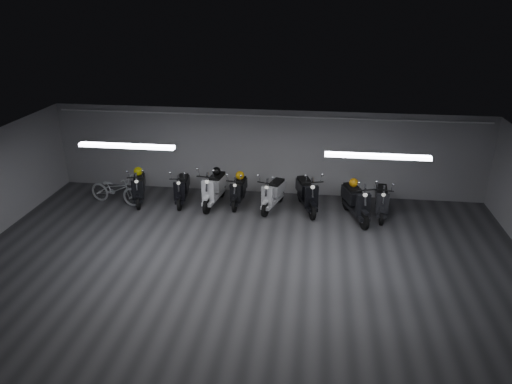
# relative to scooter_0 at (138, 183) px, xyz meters

# --- Properties ---
(floor) EXTENTS (14.00, 10.00, 0.01)m
(floor) POSITION_rel_scooter_0_xyz_m (3.90, -3.69, -0.66)
(floor) COLOR #333335
(floor) RESTS_ON ground
(ceiling) EXTENTS (14.00, 10.00, 0.01)m
(ceiling) POSITION_rel_scooter_0_xyz_m (3.90, -3.69, 2.15)
(ceiling) COLOR gray
(ceiling) RESTS_ON ground
(back_wall) EXTENTS (14.00, 0.01, 2.80)m
(back_wall) POSITION_rel_scooter_0_xyz_m (3.90, 1.31, 0.75)
(back_wall) COLOR gray
(back_wall) RESTS_ON ground
(fluor_strip_left) EXTENTS (2.40, 0.18, 0.08)m
(fluor_strip_left) POSITION_rel_scooter_0_xyz_m (0.90, -2.69, 2.09)
(fluor_strip_left) COLOR white
(fluor_strip_left) RESTS_ON ceiling
(fluor_strip_right) EXTENTS (2.40, 0.18, 0.08)m
(fluor_strip_right) POSITION_rel_scooter_0_xyz_m (6.90, -2.69, 2.09)
(fluor_strip_right) COLOR white
(fluor_strip_right) RESTS_ON ceiling
(conduit) EXTENTS (13.60, 0.05, 0.05)m
(conduit) POSITION_rel_scooter_0_xyz_m (3.90, 1.23, 1.97)
(conduit) COLOR white
(conduit) RESTS_ON back_wall
(scooter_0) EXTENTS (1.04, 1.84, 1.30)m
(scooter_0) POSITION_rel_scooter_0_xyz_m (0.00, 0.00, 0.00)
(scooter_0) COLOR black
(scooter_0) RESTS_ON floor
(scooter_1) EXTENTS (0.75, 1.75, 1.26)m
(scooter_1) POSITION_rel_scooter_0_xyz_m (1.37, 0.11, -0.02)
(scooter_1) COLOR black
(scooter_1) RESTS_ON floor
(scooter_2) EXTENTS (0.92, 2.03, 1.46)m
(scooter_2) POSITION_rel_scooter_0_xyz_m (2.41, 0.07, 0.08)
(scooter_2) COLOR silver
(scooter_2) RESTS_ON floor
(scooter_3) EXTENTS (0.65, 1.68, 1.23)m
(scooter_3) POSITION_rel_scooter_0_xyz_m (3.16, 0.20, -0.04)
(scooter_3) COLOR black
(scooter_3) RESTS_ON floor
(scooter_6) EXTENTS (1.08, 1.87, 1.32)m
(scooter_6) POSITION_rel_scooter_0_xyz_m (4.27, 0.01, 0.01)
(scooter_6) COLOR silver
(scooter_6) RESTS_ON floor
(scooter_7) EXTENTS (1.18, 2.05, 1.45)m
(scooter_7) POSITION_rel_scooter_0_xyz_m (5.30, 0.05, 0.07)
(scooter_7) COLOR black
(scooter_7) RESTS_ON floor
(scooter_8) EXTENTS (1.26, 2.09, 1.47)m
(scooter_8) POSITION_rel_scooter_0_xyz_m (6.74, -0.38, 0.08)
(scooter_8) COLOR black
(scooter_8) RESTS_ON floor
(scooter_9) EXTENTS (0.71, 1.80, 1.31)m
(scooter_9) POSITION_rel_scooter_0_xyz_m (7.50, -0.07, 0.00)
(scooter_9) COLOR black
(scooter_9) RESTS_ON floor
(bicycle) EXTENTS (1.87, 0.99, 1.15)m
(bicycle) POSITION_rel_scooter_0_xyz_m (-0.70, -0.21, -0.08)
(bicycle) COLOR silver
(bicycle) RESTS_ON floor
(helmet_0) EXTENTS (0.27, 0.27, 0.27)m
(helmet_0) POSITION_rel_scooter_0_xyz_m (6.65, -0.12, 0.40)
(helmet_0) COLOR orange
(helmet_0) RESTS_ON scooter_8
(helmet_1) EXTENTS (0.28, 0.28, 0.28)m
(helmet_1) POSITION_rel_scooter_0_xyz_m (3.18, 0.42, 0.25)
(helmet_1) COLOR #F3AC0E
(helmet_1) RESTS_ON scooter_3
(helmet_2) EXTENTS (0.27, 0.27, 0.27)m
(helmet_2) POSITION_rel_scooter_0_xyz_m (2.45, 0.34, 0.39)
(helmet_2) COLOR black
(helmet_2) RESTS_ON scooter_2
(helmet_3) EXTENTS (0.29, 0.29, 0.29)m
(helmet_3) POSITION_rel_scooter_0_xyz_m (-0.07, 0.23, 0.30)
(helmet_3) COLOR #C1BC0B
(helmet_3) RESTS_ON scooter_0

